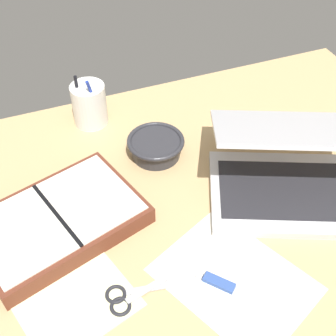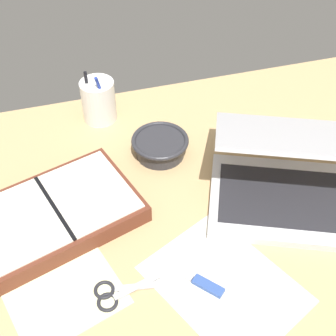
{
  "view_description": "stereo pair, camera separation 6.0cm",
  "coord_description": "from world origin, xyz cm",
  "px_view_note": "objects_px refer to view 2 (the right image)",
  "views": [
    {
      "loc": [
        -22.54,
        -53.87,
        77.68
      ],
      "look_at": [
        2.33,
        11.15,
        9.0
      ],
      "focal_mm": 50.0,
      "sensor_mm": 36.0,
      "label": 1
    },
    {
      "loc": [
        -16.89,
        -55.75,
        77.68
      ],
      "look_at": [
        2.33,
        11.15,
        9.0
      ],
      "focal_mm": 50.0,
      "sensor_mm": 36.0,
      "label": 2
    }
  ],
  "objects_px": {
    "laptop": "(287,178)",
    "planner": "(56,214)",
    "pen_cup": "(99,101)",
    "scissors": "(114,293)",
    "bowl": "(160,145)"
  },
  "relations": [
    {
      "from": "bowl",
      "to": "planner",
      "type": "distance_m",
      "value": 0.29
    },
    {
      "from": "scissors",
      "to": "planner",
      "type": "bearing_deg",
      "value": 108.93
    },
    {
      "from": "planner",
      "to": "scissors",
      "type": "relative_size",
      "value": 2.88
    },
    {
      "from": "scissors",
      "to": "laptop",
      "type": "bearing_deg",
      "value": 16.64
    },
    {
      "from": "planner",
      "to": "scissors",
      "type": "bearing_deg",
      "value": -85.89
    },
    {
      "from": "laptop",
      "to": "planner",
      "type": "bearing_deg",
      "value": -164.38
    },
    {
      "from": "laptop",
      "to": "bowl",
      "type": "height_order",
      "value": "laptop"
    },
    {
      "from": "laptop",
      "to": "bowl",
      "type": "xyz_separation_m",
      "value": [
        -0.22,
        0.2,
        -0.02
      ]
    },
    {
      "from": "scissors",
      "to": "bowl",
      "type": "bearing_deg",
      "value": 59.6
    },
    {
      "from": "planner",
      "to": "scissors",
      "type": "distance_m",
      "value": 0.22
    },
    {
      "from": "pen_cup",
      "to": "scissors",
      "type": "distance_m",
      "value": 0.52
    },
    {
      "from": "laptop",
      "to": "pen_cup",
      "type": "xyz_separation_m",
      "value": [
        -0.33,
        0.37,
        0.0
      ]
    },
    {
      "from": "bowl",
      "to": "pen_cup",
      "type": "bearing_deg",
      "value": 122.62
    },
    {
      "from": "laptop",
      "to": "scissors",
      "type": "bearing_deg",
      "value": -137.88
    },
    {
      "from": "laptop",
      "to": "pen_cup",
      "type": "bearing_deg",
      "value": 154.87
    }
  ]
}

